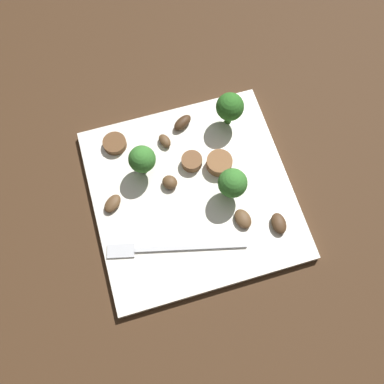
{
  "coord_description": "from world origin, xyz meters",
  "views": [
    {
      "loc": [
        0.06,
        0.2,
        0.56
      ],
      "look_at": [
        0.0,
        0.0,
        0.01
      ],
      "focal_mm": 40.43,
      "sensor_mm": 36.0,
      "label": 1
    }
  ],
  "objects_px": {
    "fork": "(166,249)",
    "mushroom_0": "(279,223)",
    "plate": "(192,194)",
    "broccoli_floret_1": "(233,183)",
    "mushroom_5": "(182,123)",
    "sausage_slice_0": "(115,144)",
    "broccoli_floret_2": "(142,159)",
    "sausage_slice_2": "(219,163)",
    "mushroom_3": "(112,204)",
    "mushroom_4": "(170,182)",
    "mushroom_1": "(243,219)",
    "sausage_slice_1": "(192,161)",
    "broccoli_floret_0": "(230,107)",
    "mushroom_2": "(165,141)"
  },
  "relations": [
    {
      "from": "sausage_slice_0",
      "to": "mushroom_1",
      "type": "distance_m",
      "value": 0.21
    },
    {
      "from": "sausage_slice_1",
      "to": "sausage_slice_0",
      "type": "bearing_deg",
      "value": -31.0
    },
    {
      "from": "mushroom_0",
      "to": "mushroom_3",
      "type": "height_order",
      "value": "mushroom_0"
    },
    {
      "from": "broccoli_floret_0",
      "to": "mushroom_4",
      "type": "relative_size",
      "value": 2.74
    },
    {
      "from": "plate",
      "to": "broccoli_floret_2",
      "type": "distance_m",
      "value": 0.08
    },
    {
      "from": "sausage_slice_1",
      "to": "mushroom_0",
      "type": "bearing_deg",
      "value": 125.61
    },
    {
      "from": "fork",
      "to": "mushroom_1",
      "type": "distance_m",
      "value": 0.11
    },
    {
      "from": "sausage_slice_0",
      "to": "mushroom_3",
      "type": "bearing_deg",
      "value": 75.46
    },
    {
      "from": "broccoli_floret_1",
      "to": "mushroom_3",
      "type": "relative_size",
      "value": 1.98
    },
    {
      "from": "sausage_slice_2",
      "to": "mushroom_0",
      "type": "distance_m",
      "value": 0.11
    },
    {
      "from": "mushroom_4",
      "to": "mushroom_1",
      "type": "bearing_deg",
      "value": 135.81
    },
    {
      "from": "fork",
      "to": "broccoli_floret_2",
      "type": "height_order",
      "value": "broccoli_floret_2"
    },
    {
      "from": "sausage_slice_2",
      "to": "mushroom_0",
      "type": "height_order",
      "value": "sausage_slice_2"
    },
    {
      "from": "broccoli_floret_2",
      "to": "sausage_slice_2",
      "type": "height_order",
      "value": "broccoli_floret_2"
    },
    {
      "from": "mushroom_1",
      "to": "mushroom_5",
      "type": "xyz_separation_m",
      "value": [
        0.04,
        -0.16,
        0.0
      ]
    },
    {
      "from": "fork",
      "to": "mushroom_2",
      "type": "height_order",
      "value": "mushroom_2"
    },
    {
      "from": "fork",
      "to": "broccoli_floret_0",
      "type": "relative_size",
      "value": 3.07
    },
    {
      "from": "plate",
      "to": "mushroom_0",
      "type": "relative_size",
      "value": 9.16
    },
    {
      "from": "broccoli_floret_2",
      "to": "sausage_slice_1",
      "type": "height_order",
      "value": "broccoli_floret_2"
    },
    {
      "from": "broccoli_floret_2",
      "to": "mushroom_0",
      "type": "xyz_separation_m",
      "value": [
        -0.15,
        0.13,
        -0.03
      ]
    },
    {
      "from": "plate",
      "to": "sausage_slice_2",
      "type": "relative_size",
      "value": 7.48
    },
    {
      "from": "broccoli_floret_0",
      "to": "mushroom_1",
      "type": "distance_m",
      "value": 0.15
    },
    {
      "from": "plate",
      "to": "mushroom_0",
      "type": "xyz_separation_m",
      "value": [
        -0.1,
        0.08,
        0.01
      ]
    },
    {
      "from": "fork",
      "to": "mushroom_0",
      "type": "distance_m",
      "value": 0.15
    },
    {
      "from": "fork",
      "to": "mushroom_3",
      "type": "bearing_deg",
      "value": -42.55
    },
    {
      "from": "broccoli_floret_1",
      "to": "sausage_slice_0",
      "type": "distance_m",
      "value": 0.18
    },
    {
      "from": "broccoli_floret_1",
      "to": "mushroom_3",
      "type": "xyz_separation_m",
      "value": [
        0.16,
        -0.03,
        -0.03
      ]
    },
    {
      "from": "broccoli_floret_2",
      "to": "mushroom_2",
      "type": "height_order",
      "value": "broccoli_floret_2"
    },
    {
      "from": "sausage_slice_0",
      "to": "sausage_slice_2",
      "type": "xyz_separation_m",
      "value": [
        -0.13,
        0.07,
        0.0
      ]
    },
    {
      "from": "plate",
      "to": "mushroom_4",
      "type": "bearing_deg",
      "value": -37.05
    },
    {
      "from": "mushroom_3",
      "to": "mushroom_5",
      "type": "bearing_deg",
      "value": -143.32
    },
    {
      "from": "sausage_slice_2",
      "to": "sausage_slice_0",
      "type": "bearing_deg",
      "value": -28.44
    },
    {
      "from": "mushroom_5",
      "to": "plate",
      "type": "bearing_deg",
      "value": 81.16
    },
    {
      "from": "sausage_slice_0",
      "to": "fork",
      "type": "bearing_deg",
      "value": 100.35
    },
    {
      "from": "broccoli_floret_2",
      "to": "mushroom_1",
      "type": "distance_m",
      "value": 0.15
    },
    {
      "from": "mushroom_2",
      "to": "mushroom_5",
      "type": "relative_size",
      "value": 0.73
    },
    {
      "from": "plate",
      "to": "broccoli_floret_1",
      "type": "bearing_deg",
      "value": 161.69
    },
    {
      "from": "plate",
      "to": "sausage_slice_1",
      "type": "relative_size",
      "value": 9.23
    },
    {
      "from": "broccoli_floret_2",
      "to": "mushroom_5",
      "type": "distance_m",
      "value": 0.09
    },
    {
      "from": "broccoli_floret_2",
      "to": "mushroom_1",
      "type": "relative_size",
      "value": 1.94
    },
    {
      "from": "mushroom_0",
      "to": "mushroom_5",
      "type": "height_order",
      "value": "mushroom_5"
    },
    {
      "from": "mushroom_5",
      "to": "sausage_slice_0",
      "type": "bearing_deg",
      "value": 2.75
    },
    {
      "from": "plate",
      "to": "mushroom_4",
      "type": "height_order",
      "value": "mushroom_4"
    },
    {
      "from": "broccoli_floret_2",
      "to": "mushroom_3",
      "type": "height_order",
      "value": "broccoli_floret_2"
    },
    {
      "from": "sausage_slice_1",
      "to": "broccoli_floret_2",
      "type": "bearing_deg",
      "value": -6.87
    },
    {
      "from": "broccoli_floret_0",
      "to": "mushroom_3",
      "type": "bearing_deg",
      "value": 22.84
    },
    {
      "from": "sausage_slice_0",
      "to": "mushroom_2",
      "type": "xyz_separation_m",
      "value": [
        -0.07,
        0.02,
        0.0
      ]
    },
    {
      "from": "sausage_slice_2",
      "to": "mushroom_0",
      "type": "bearing_deg",
      "value": 115.07
    },
    {
      "from": "broccoli_floret_1",
      "to": "mushroom_5",
      "type": "relative_size",
      "value": 1.82
    },
    {
      "from": "broccoli_floret_1",
      "to": "mushroom_0",
      "type": "xyz_separation_m",
      "value": [
        -0.05,
        0.06,
        -0.03
      ]
    }
  ]
}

